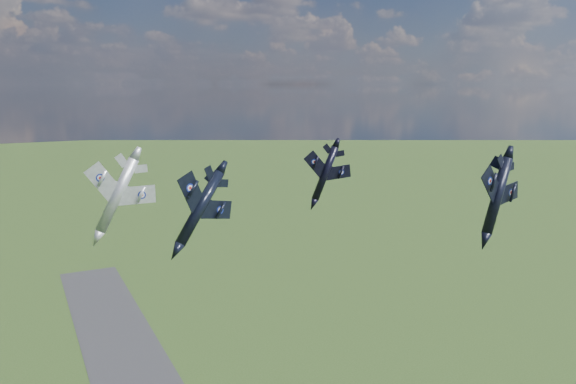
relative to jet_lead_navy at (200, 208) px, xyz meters
name	(u,v)px	position (x,y,z in m)	size (l,w,h in m)	color
jet_lead_navy	(200,208)	(0.00, 0.00, 0.00)	(11.40, 15.90, 3.29)	black
jet_right_navy	(497,196)	(33.24, -21.94, 2.68)	(10.15, 14.16, 2.93)	black
jet_high_navy	(325,173)	(21.62, 2.63, 2.99)	(8.86, 12.35, 2.55)	black
jet_left_silver	(117,195)	(-11.82, -4.47, 3.61)	(9.65, 13.45, 2.78)	#9EA2A8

